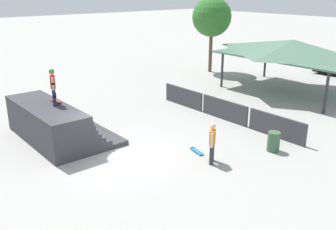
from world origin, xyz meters
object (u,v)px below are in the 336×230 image
at_px(bystander_walking, 212,141).
at_px(tree_beside_pavilion, 212,17).
at_px(trash_bin, 274,142).
at_px(skater_on_deck, 53,84).
at_px(skateboard_on_ground, 196,151).
at_px(skateboard_on_deck, 56,101).

height_order(bystander_walking, tree_beside_pavilion, tree_beside_pavilion).
height_order(bystander_walking, trash_bin, bystander_walking).
distance_m(skater_on_deck, skateboard_on_ground, 6.82).
height_order(skateboard_on_deck, trash_bin, skateboard_on_deck).
height_order(tree_beside_pavilion, trash_bin, tree_beside_pavilion).
xyz_separation_m(skater_on_deck, bystander_walking, (6.06, 3.70, -1.70)).
bearing_deg(tree_beside_pavilion, skateboard_on_ground, -47.83).
bearing_deg(skateboard_on_deck, trash_bin, 38.00).
relative_size(skateboard_on_ground, trash_bin, 1.02).
height_order(bystander_walking, skateboard_on_ground, bystander_walking).
distance_m(skater_on_deck, bystander_walking, 7.30).
bearing_deg(skateboard_on_ground, trash_bin, -115.79).
distance_m(bystander_walking, tree_beside_pavilion, 17.38).
distance_m(skater_on_deck, trash_bin, 9.77).
bearing_deg(trash_bin, bystander_walking, -107.66).
bearing_deg(skater_on_deck, bystander_walking, 53.41).
distance_m(bystander_walking, trash_bin, 2.99).
relative_size(skater_on_deck, skateboard_on_deck, 1.90).
bearing_deg(skateboard_on_ground, skateboard_on_deck, 47.04).
bearing_deg(bystander_walking, skateboard_on_deck, 79.35).
distance_m(skateboard_on_ground, trash_bin, 3.29).
xyz_separation_m(tree_beside_pavilion, trash_bin, (12.82, -9.36, -3.94)).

